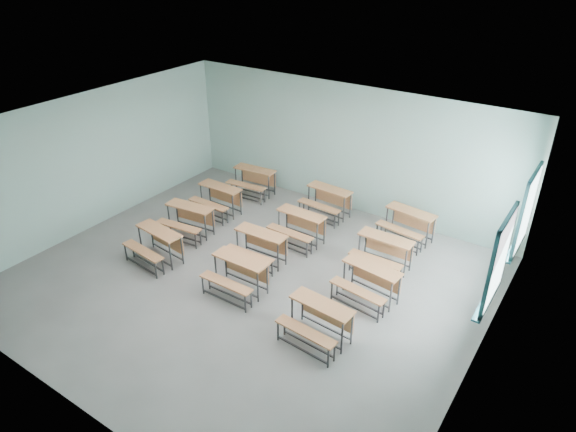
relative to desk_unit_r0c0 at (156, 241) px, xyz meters
The scene contains 13 objects.
room 2.49m from the desk_unit_r0c0, 14.48° to the left, with size 9.04×8.04×3.24m.
desk_unit_r0c0 is the anchor object (origin of this frame).
desk_unit_r0c1 2.14m from the desk_unit_r0c0, ahead, with size 1.15×0.77×0.72m.
desk_unit_r0c2 4.16m from the desk_unit_r0c0, ahead, with size 1.20×0.85×0.72m.
desk_unit_r1c0 1.20m from the desk_unit_r0c0, 100.08° to the left, with size 1.23×0.89×0.72m.
desk_unit_r1c1 2.19m from the desk_unit_r0c0, 31.25° to the left, with size 1.17×0.80×0.72m.
desk_unit_r1c2 4.56m from the desk_unit_r0c0, 16.35° to the left, with size 1.23×0.90×0.72m.
desk_unit_r2c0 2.41m from the desk_unit_r0c0, 97.90° to the left, with size 1.16×0.79×0.72m.
desk_unit_r2c1 3.16m from the desk_unit_r0c0, 47.92° to the left, with size 1.17×0.81×0.72m.
desk_unit_r2c2 4.81m from the desk_unit_r0c0, 30.19° to the left, with size 1.15×0.78×0.72m.
desk_unit_r3c0 3.76m from the desk_unit_r0c0, 94.01° to the left, with size 1.21×0.86×0.72m.
desk_unit_r3c1 4.31m from the desk_unit_r0c0, 62.25° to the left, with size 1.20×0.85×0.72m.
desk_unit_r3c2 5.63m from the desk_unit_r0c0, 42.72° to the left, with size 1.24×0.91×0.72m.
Camera 1 is at (5.48, -6.71, 6.21)m, focal length 32.00 mm.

